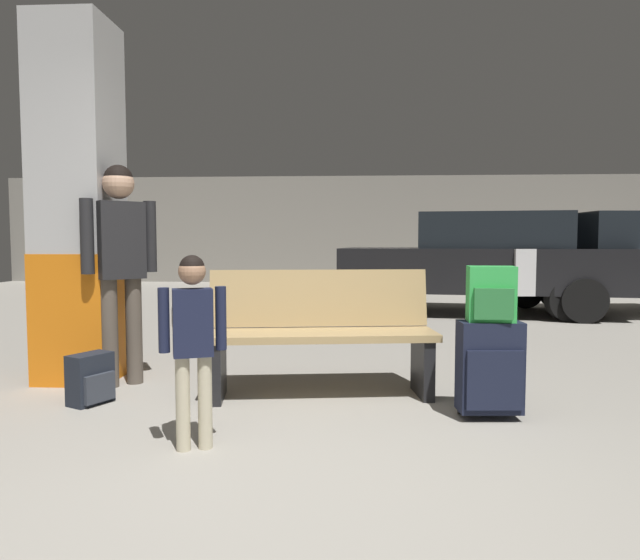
# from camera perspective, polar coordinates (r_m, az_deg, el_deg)

# --- Properties ---
(ground_plane) EXTENTS (18.00, 18.00, 0.10)m
(ground_plane) POSITION_cam_1_polar(r_m,az_deg,el_deg) (6.42, 0.16, -6.38)
(ground_plane) COLOR gray
(garage_back_wall) EXTENTS (18.00, 0.12, 2.80)m
(garage_back_wall) POSITION_cam_1_polar(r_m,az_deg,el_deg) (15.17, 2.01, 5.06)
(garage_back_wall) COLOR gray
(garage_back_wall) RESTS_ON ground_plane
(structural_pillar) EXTENTS (0.57, 0.57, 2.79)m
(structural_pillar) POSITION_cam_1_polar(r_m,az_deg,el_deg) (4.88, -22.93, 6.96)
(structural_pillar) COLOR orange
(structural_pillar) RESTS_ON ground_plane
(bench) EXTENTS (1.65, 0.72, 0.89)m
(bench) POSITION_cam_1_polar(r_m,az_deg,el_deg) (4.08, 0.07, -5.32)
(bench) COLOR tan
(bench) RESTS_ON ground_plane
(suitcase) EXTENTS (0.39, 0.25, 0.60)m
(suitcase) POSITION_cam_1_polar(r_m,az_deg,el_deg) (3.71, 16.58, -8.35)
(suitcase) COLOR #191E33
(suitcase) RESTS_ON ground_plane
(backpack_bright) EXTENTS (0.29, 0.20, 0.34)m
(backpack_bright) POSITION_cam_1_polar(r_m,az_deg,el_deg) (3.64, 16.71, -1.40)
(backpack_bright) COLOR green
(backpack_bright) RESTS_ON suitcase
(child) EXTENTS (0.33, 0.20, 1.03)m
(child) POSITION_cam_1_polar(r_m,az_deg,el_deg) (3.06, -12.59, -4.95)
(child) COLOR beige
(child) RESTS_ON ground_plane
(adult) EXTENTS (0.45, 0.41, 1.66)m
(adult) POSITION_cam_1_polar(r_m,az_deg,el_deg) (4.55, -19.32, 2.81)
(adult) COLOR brown
(adult) RESTS_ON ground_plane
(backpack_dark_floor) EXTENTS (0.28, 0.32, 0.34)m
(backpack_dark_floor) POSITION_cam_1_polar(r_m,az_deg,el_deg) (4.20, -21.88, -9.17)
(backpack_dark_floor) COLOR #1E232D
(backpack_dark_floor) RESTS_ON ground_plane
(parked_car_near) EXTENTS (4.29, 2.23, 1.51)m
(parked_car_near) POSITION_cam_1_polar(r_m,az_deg,el_deg) (8.98, 15.85, 1.90)
(parked_car_near) COLOR black
(parked_car_near) RESTS_ON ground_plane
(parked_car_side) EXTENTS (4.22, 2.04, 1.51)m
(parked_car_side) POSITION_cam_1_polar(r_m,az_deg,el_deg) (9.77, 28.81, 1.72)
(parked_car_side) COLOR silver
(parked_car_side) RESTS_ON ground_plane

